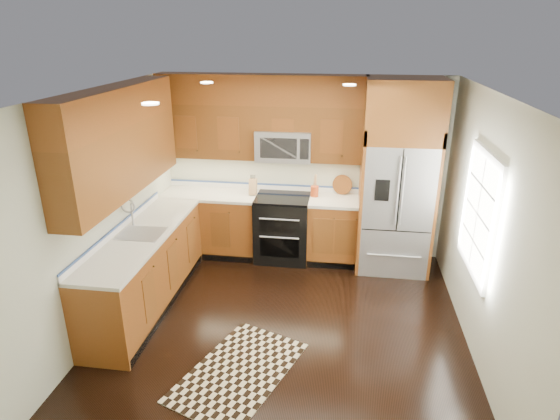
# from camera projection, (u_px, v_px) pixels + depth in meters

# --- Properties ---
(ground) EXTENTS (4.00, 4.00, 0.00)m
(ground) POSITION_uv_depth(u_px,v_px,m) (284.00, 324.00, 5.35)
(ground) COLOR black
(ground) RESTS_ON ground
(wall_back) EXTENTS (4.00, 0.02, 2.60)m
(wall_back) POSITION_uv_depth(u_px,v_px,m) (303.00, 167.00, 6.73)
(wall_back) COLOR #B6BAA7
(wall_back) RESTS_ON ground
(wall_left) EXTENTS (0.02, 4.00, 2.60)m
(wall_left) POSITION_uv_depth(u_px,v_px,m) (105.00, 210.00, 5.15)
(wall_left) COLOR #B6BAA7
(wall_left) RESTS_ON ground
(wall_right) EXTENTS (0.02, 4.00, 2.60)m
(wall_right) POSITION_uv_depth(u_px,v_px,m) (485.00, 230.00, 4.61)
(wall_right) COLOR #B6BAA7
(wall_right) RESTS_ON ground
(window) EXTENTS (0.04, 1.10, 1.30)m
(window) POSITION_uv_depth(u_px,v_px,m) (479.00, 214.00, 4.77)
(window) COLOR white
(window) RESTS_ON ground
(base_cabinets) EXTENTS (2.85, 3.00, 0.90)m
(base_cabinets) POSITION_uv_depth(u_px,v_px,m) (201.00, 248.00, 6.18)
(base_cabinets) COLOR brown
(base_cabinets) RESTS_ON ground
(countertop) EXTENTS (2.86, 3.01, 0.04)m
(countertop) POSITION_uv_depth(u_px,v_px,m) (212.00, 212.00, 6.10)
(countertop) COLOR silver
(countertop) RESTS_ON base_cabinets
(upper_cabinets) EXTENTS (2.85, 3.00, 1.15)m
(upper_cabinets) POSITION_uv_depth(u_px,v_px,m) (204.00, 127.00, 5.77)
(upper_cabinets) COLOR brown
(upper_cabinets) RESTS_ON ground
(range) EXTENTS (0.76, 0.67, 0.95)m
(range) POSITION_uv_depth(u_px,v_px,m) (283.00, 228.00, 6.75)
(range) COLOR black
(range) RESTS_ON ground
(microwave) EXTENTS (0.76, 0.40, 0.42)m
(microwave) POSITION_uv_depth(u_px,v_px,m) (284.00, 145.00, 6.44)
(microwave) COLOR #B2B2B7
(microwave) RESTS_ON ground
(refrigerator) EXTENTS (0.98, 0.75, 2.60)m
(refrigerator) POSITION_uv_depth(u_px,v_px,m) (398.00, 178.00, 6.21)
(refrigerator) COLOR #B2B2B7
(refrigerator) RESTS_ON ground
(sink_faucet) EXTENTS (0.54, 0.44, 0.37)m
(sink_faucet) POSITION_uv_depth(u_px,v_px,m) (139.00, 228.00, 5.43)
(sink_faucet) COLOR #B2B2B7
(sink_faucet) RESTS_ON countertop
(rug) EXTENTS (1.28, 1.61, 0.01)m
(rug) POSITION_uv_depth(u_px,v_px,m) (239.00, 371.00, 4.61)
(rug) COLOR black
(rug) RESTS_ON ground
(knife_block) EXTENTS (0.11, 0.15, 0.28)m
(knife_block) POSITION_uv_depth(u_px,v_px,m) (253.00, 186.00, 6.68)
(knife_block) COLOR tan
(knife_block) RESTS_ON countertop
(utensil_crock) EXTENTS (0.15, 0.15, 0.32)m
(utensil_crock) POSITION_uv_depth(u_px,v_px,m) (315.00, 189.00, 6.59)
(utensil_crock) COLOR #B33D16
(utensil_crock) RESTS_ON countertop
(cutting_board) EXTENTS (0.35, 0.35, 0.02)m
(cutting_board) POSITION_uv_depth(u_px,v_px,m) (342.00, 193.00, 6.72)
(cutting_board) COLOR brown
(cutting_board) RESTS_ON countertop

